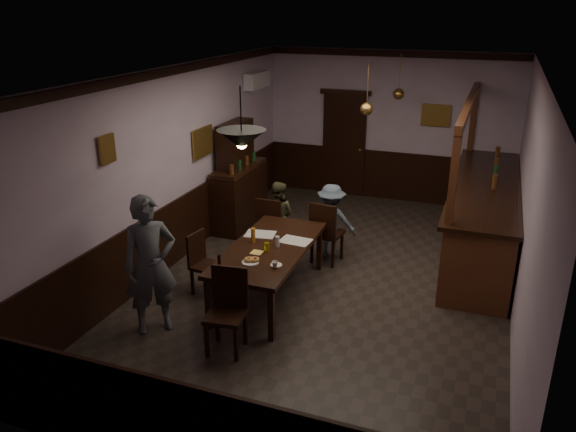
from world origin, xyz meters
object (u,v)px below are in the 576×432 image
at_px(pendant_brass_far, 399,94).
at_px(chair_side, 203,260).
at_px(bar_counter, 483,215).
at_px(coffee_cup, 275,264).
at_px(chair_near, 228,306).
at_px(chair_far_left, 271,224).
at_px(person_seated_right, 331,221).
at_px(pendant_iron, 242,139).
at_px(person_standing, 151,265).
at_px(chair_far_right, 325,230).
at_px(person_seated_left, 278,216).
at_px(soda_can, 267,247).
at_px(pendant_brass_mid, 367,109).
at_px(dining_table, 269,251).
at_px(sideboard, 239,185).

bearing_deg(pendant_brass_far, chair_side, -115.06).
bearing_deg(bar_counter, coffee_cup, -126.15).
bearing_deg(chair_near, pendant_brass_far, 72.03).
relative_size(chair_far_left, person_seated_right, 0.82).
bearing_deg(coffee_cup, pendant_brass_far, 80.45).
bearing_deg(pendant_iron, coffee_cup, 36.72).
xyz_separation_m(chair_far_left, person_standing, (-0.55, -2.53, 0.34)).
bearing_deg(pendant_brass_far, chair_far_right, -102.27).
bearing_deg(coffee_cup, chair_far_left, 112.25).
distance_m(chair_near, pendant_brass_far, 5.52).
relative_size(person_seated_left, soda_can, 9.70).
height_order(chair_far_left, pendant_brass_mid, pendant_brass_mid).
bearing_deg(pendant_brass_far, chair_near, -100.49).
relative_size(coffee_cup, pendant_brass_mid, 0.10).
xyz_separation_m(chair_far_right, chair_near, (-0.40, -2.59, -0.00)).
height_order(chair_far_right, person_standing, person_standing).
distance_m(pendant_iron, pendant_brass_far, 4.73).
xyz_separation_m(dining_table, soda_can, (0.03, -0.14, 0.12)).
bearing_deg(person_standing, pendant_iron, -20.39).
height_order(chair_far_left, chair_far_right, chair_far_right).
distance_m(chair_far_right, chair_near, 2.62).
bearing_deg(coffee_cup, chair_near, -113.07).
relative_size(person_standing, person_seated_left, 1.51).
distance_m(dining_table, chair_far_right, 1.35).
xyz_separation_m(chair_near, pendant_brass_mid, (0.75, 3.48, 1.75)).
distance_m(person_standing, person_seated_right, 3.19).
distance_m(dining_table, person_seated_right, 1.62).
distance_m(soda_can, pendant_iron, 1.73).
xyz_separation_m(coffee_cup, pendant_brass_mid, (0.45, 2.74, 1.50)).
height_order(chair_side, pendant_brass_mid, pendant_brass_mid).
bearing_deg(person_standing, person_seated_left, 34.31).
bearing_deg(chair_far_right, pendant_brass_far, -95.07).
height_order(soda_can, bar_counter, bar_counter).
distance_m(person_seated_right, pendant_brass_far, 2.89).
relative_size(person_standing, coffee_cup, 21.96).
bearing_deg(chair_side, pendant_brass_mid, -27.31).
distance_m(dining_table, person_seated_left, 1.62).
height_order(sideboard, bar_counter, bar_counter).
height_order(person_seated_left, coffee_cup, person_seated_left).
xyz_separation_m(soda_can, pendant_brass_far, (0.94, 3.97, 1.49)).
height_order(person_seated_right, coffee_cup, person_seated_right).
height_order(chair_near, pendant_iron, pendant_iron).
bearing_deg(chair_near, person_seated_right, 74.53).
distance_m(coffee_cup, soda_can, 0.52).
distance_m(person_seated_left, pendant_iron, 3.01).
bearing_deg(person_standing, sideboard, 53.50).
bearing_deg(chair_far_right, person_seated_left, -9.35).
bearing_deg(bar_counter, pendant_brass_far, 144.75).
bearing_deg(chair_near, coffee_cup, 60.56).
relative_size(sideboard, pendant_brass_far, 2.34).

